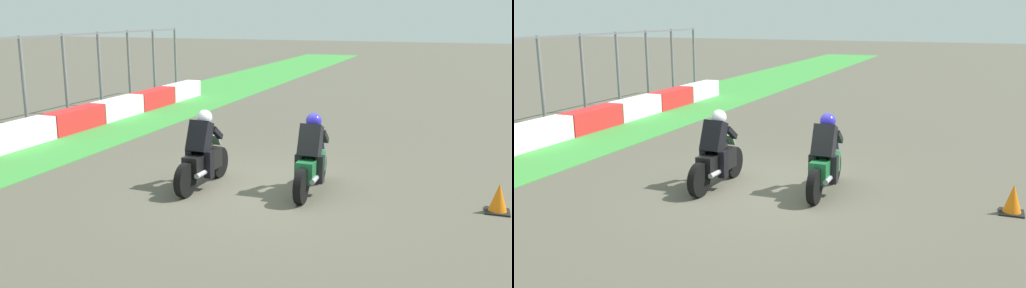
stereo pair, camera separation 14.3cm
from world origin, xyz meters
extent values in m
plane|color=#555143|center=(0.00, 0.00, 0.00)|extent=(120.00, 120.00, 0.00)
cube|color=white|center=(1.10, 6.93, 0.32)|extent=(2.16, 0.60, 0.64)
cube|color=red|center=(3.30, 6.93, 0.32)|extent=(2.16, 0.60, 0.64)
cube|color=white|center=(5.50, 6.93, 0.32)|extent=(2.16, 0.60, 0.64)
cube|color=red|center=(7.70, 6.93, 0.32)|extent=(2.16, 0.60, 0.64)
cube|color=white|center=(9.90, 6.93, 0.32)|extent=(2.16, 0.60, 0.64)
cylinder|color=slate|center=(2.67, 8.07, 1.36)|extent=(0.10, 0.10, 2.73)
cylinder|color=slate|center=(4.44, 8.07, 1.36)|extent=(0.10, 0.10, 2.73)
cylinder|color=slate|center=(6.22, 8.07, 1.36)|extent=(0.10, 0.10, 2.73)
cylinder|color=slate|center=(8.00, 8.07, 1.36)|extent=(0.10, 0.10, 2.73)
cylinder|color=slate|center=(9.77, 8.07, 1.36)|extent=(0.10, 0.10, 2.73)
cylinder|color=slate|center=(11.55, 8.07, 1.36)|extent=(0.10, 0.10, 2.73)
cylinder|color=black|center=(0.84, -0.98, 0.32)|extent=(0.64, 0.15, 0.64)
cylinder|color=black|center=(-0.56, -1.00, 0.32)|extent=(0.64, 0.15, 0.64)
cube|color=#1F6938|center=(0.14, -0.99, 0.50)|extent=(1.10, 0.33, 0.40)
ellipsoid|color=#1F6938|center=(0.24, -0.99, 0.80)|extent=(0.48, 0.31, 0.24)
cube|color=red|center=(-0.37, -0.99, 0.52)|extent=(0.06, 0.16, 0.08)
cylinder|color=#A5A5AD|center=(-0.20, -1.15, 0.37)|extent=(0.42, 0.11, 0.10)
cube|color=black|center=(0.04, -0.99, 1.02)|extent=(0.49, 0.41, 0.66)
sphere|color=#3029C3|center=(0.26, -0.98, 1.36)|extent=(0.30, 0.30, 0.30)
cube|color=slate|center=(0.64, -0.98, 0.84)|extent=(0.16, 0.26, 0.23)
cube|color=black|center=(0.02, -0.79, 0.50)|extent=(0.18, 0.14, 0.52)
cube|color=black|center=(0.03, -1.19, 0.50)|extent=(0.18, 0.14, 0.52)
cube|color=black|center=(0.42, -0.80, 1.04)|extent=(0.39, 0.11, 0.31)
cube|color=black|center=(0.43, -1.16, 1.04)|extent=(0.39, 0.11, 0.31)
cylinder|color=black|center=(0.45, 1.07, 0.32)|extent=(0.64, 0.16, 0.64)
cylinder|color=black|center=(-0.95, 1.11, 0.32)|extent=(0.64, 0.16, 0.64)
cube|color=black|center=(-0.25, 1.09, 0.50)|extent=(1.11, 0.35, 0.40)
ellipsoid|color=black|center=(-0.15, 1.09, 0.80)|extent=(0.49, 0.31, 0.24)
cube|color=red|center=(-0.76, 1.11, 0.52)|extent=(0.06, 0.16, 0.08)
cylinder|color=#A5A5AD|center=(-0.60, 0.94, 0.37)|extent=(0.42, 0.11, 0.10)
cube|color=black|center=(-0.35, 1.10, 1.02)|extent=(0.50, 0.41, 0.66)
sphere|color=silver|center=(-0.13, 1.09, 1.36)|extent=(0.31, 0.31, 0.30)
cube|color=gray|center=(0.25, 1.08, 0.84)|extent=(0.16, 0.26, 0.23)
cube|color=black|center=(-0.36, 1.30, 0.50)|extent=(0.18, 0.15, 0.52)
cube|color=black|center=(-0.37, 0.90, 0.50)|extent=(0.18, 0.15, 0.52)
cube|color=black|center=(0.04, 1.26, 1.04)|extent=(0.39, 0.11, 0.31)
cube|color=black|center=(0.03, 0.90, 1.04)|extent=(0.39, 0.11, 0.31)
cube|color=black|center=(0.19, -4.28, 0.01)|extent=(0.40, 0.40, 0.03)
cone|color=orange|center=(0.19, -4.28, 0.26)|extent=(0.32, 0.32, 0.52)
camera|label=1|loc=(-9.75, -3.58, 3.32)|focal=39.26mm
camera|label=2|loc=(-9.70, -3.72, 3.32)|focal=39.26mm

